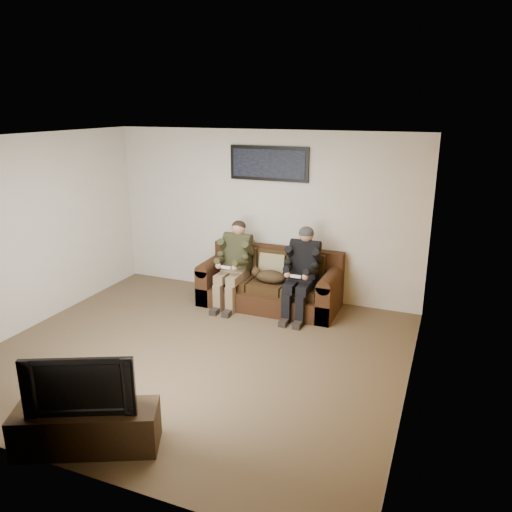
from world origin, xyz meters
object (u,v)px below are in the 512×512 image
at_px(person_right, 302,267).
at_px(sofa, 271,284).
at_px(cat, 269,276).
at_px(television, 82,382).
at_px(person_left, 234,259).
at_px(framed_poster, 269,163).
at_px(tv_stand, 87,428).

bearing_deg(person_right, sofa, 162.06).
xyz_separation_m(cat, television, (-0.39, -3.60, 0.15)).
xyz_separation_m(person_left, cat, (0.57, -0.01, -0.19)).
xyz_separation_m(sofa, framed_poster, (-0.20, 0.39, 1.78)).
height_order(sofa, person_left, person_left).
distance_m(cat, television, 3.62).
bearing_deg(person_right, tv_stand, -103.85).
distance_m(person_left, framed_poster, 1.54).
bearing_deg(television, person_right, 51.30).
relative_size(sofa, television, 2.19).
bearing_deg(tv_stand, framed_poster, 63.03).
height_order(cat, television, television).
xyz_separation_m(person_left, television, (0.18, -3.60, -0.04)).
relative_size(person_right, tv_stand, 1.02).
distance_m(tv_stand, television, 0.47).
xyz_separation_m(sofa, television, (-0.35, -3.77, 0.35)).
bearing_deg(sofa, person_right, -17.94).
height_order(person_left, framed_poster, framed_poster).
bearing_deg(person_right, cat, -179.34).
relative_size(person_right, cat, 1.94).
bearing_deg(framed_poster, television, -92.11).
bearing_deg(framed_poster, sofa, -62.96).
bearing_deg(cat, framed_poster, 112.26).
xyz_separation_m(person_left, person_right, (1.07, 0.00, 0.00)).
xyz_separation_m(cat, framed_poster, (-0.23, 0.57, 1.58)).
height_order(person_right, tv_stand, person_right).
distance_m(cat, tv_stand, 3.63).
height_order(framed_poster, tv_stand, framed_poster).
xyz_separation_m(sofa, tv_stand, (-0.35, -3.77, -0.12)).
relative_size(cat, television, 0.69).
relative_size(person_left, television, 1.34).
bearing_deg(sofa, framed_poster, 117.04).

